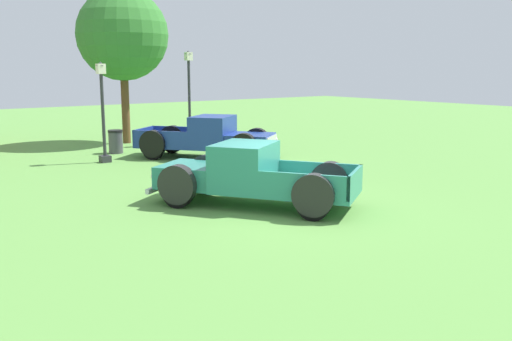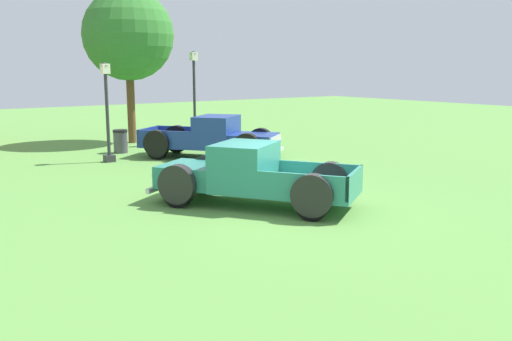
% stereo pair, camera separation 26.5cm
% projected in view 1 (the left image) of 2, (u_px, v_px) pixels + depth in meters
% --- Properties ---
extents(ground_plane, '(80.00, 80.00, 0.00)m').
position_uv_depth(ground_plane, '(287.00, 208.00, 13.79)').
color(ground_plane, '#5B9342').
extents(pickup_truck_foreground, '(4.33, 5.29, 1.57)m').
position_uv_depth(pickup_truck_foreground, '(242.00, 175.00, 14.03)').
color(pickup_truck_foreground, '#2D8475').
rests_on(pickup_truck_foreground, ground_plane).
extents(pickup_truck_behind_left, '(4.73, 5.35, 1.63)m').
position_uv_depth(pickup_truck_behind_left, '(215.00, 138.00, 21.19)').
color(pickup_truck_behind_left, navy).
rests_on(pickup_truck_behind_left, ground_plane).
extents(lamp_post_near, '(0.36, 0.36, 4.17)m').
position_uv_depth(lamp_post_near, '(189.00, 96.00, 24.79)').
color(lamp_post_near, '#2D2D33').
rests_on(lamp_post_near, ground_plane).
extents(lamp_post_far, '(0.36, 0.36, 3.64)m').
position_uv_depth(lamp_post_far, '(103.00, 110.00, 20.12)').
color(lamp_post_far, '#2D2D33').
rests_on(lamp_post_far, ground_plane).
extents(trash_can, '(0.59, 0.59, 0.95)m').
position_uv_depth(trash_can, '(116.00, 142.00, 22.55)').
color(trash_can, '#4C4C51').
rests_on(trash_can, ground_plane).
extents(oak_tree_west, '(4.07, 4.07, 6.91)m').
position_uv_depth(oak_tree_west, '(122.00, 35.00, 24.84)').
color(oak_tree_west, brown).
rests_on(oak_tree_west, ground_plane).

